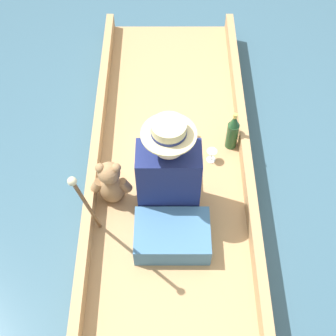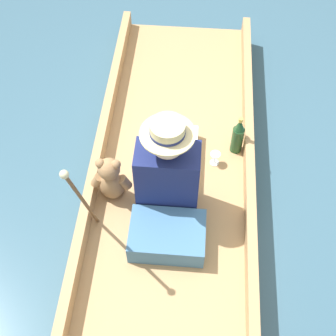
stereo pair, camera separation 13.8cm
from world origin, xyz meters
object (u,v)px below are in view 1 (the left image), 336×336
Objects in this scene: seated_person at (168,168)px; wine_glass at (211,153)px; walking_cane at (85,204)px; champagne_bottle at (232,131)px; teddy_bear at (110,184)px.

wine_glass is at bearing 48.71° from seated_person.
walking_cane is 1.25m from champagne_bottle.
seated_person reaches higher than teddy_bear.
wine_glass is 0.11× the size of walking_cane.
walking_cane reaches higher than champagne_bottle.
seated_person is 2.05× the size of teddy_bear.
walking_cane is at bearing -137.00° from wine_glass.
teddy_bear is (-0.36, -0.05, -0.11)m from seated_person.
champagne_bottle reaches higher than wine_glass.
wine_glass is 0.31× the size of champagne_bottle.
seated_person is at bearing 43.25° from walking_cane.
seated_person is 0.45m from wine_glass.
wine_glass is (0.30, 0.27, -0.21)m from seated_person.
seated_person is at bearing -137.36° from wine_glass.
seated_person is 0.86× the size of walking_cane.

